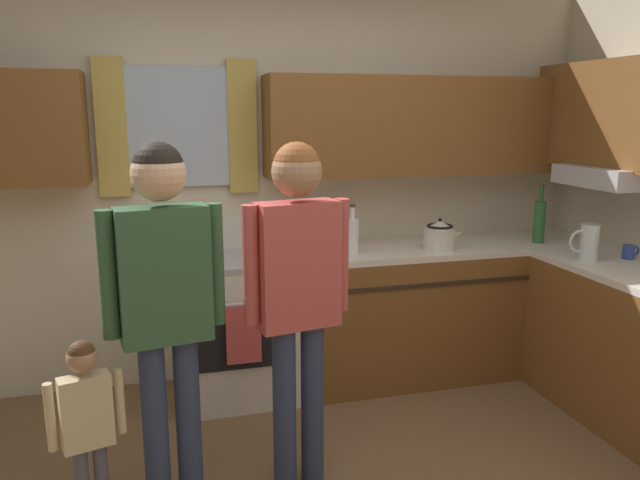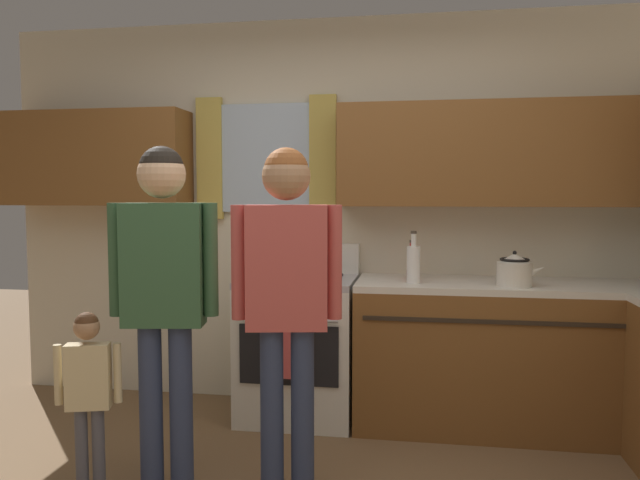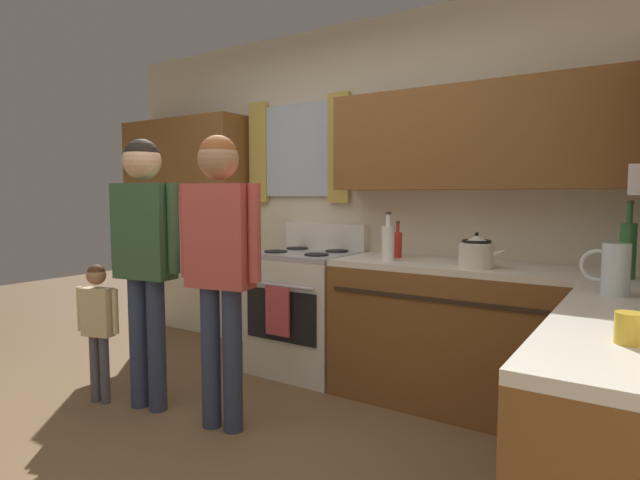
% 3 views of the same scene
% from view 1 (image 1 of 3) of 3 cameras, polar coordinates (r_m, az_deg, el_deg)
% --- Properties ---
extents(back_wall_unit, '(4.60, 0.42, 2.60)m').
position_cam_1_polar(back_wall_unit, '(3.99, -5.52, 7.19)').
color(back_wall_unit, beige).
rests_on(back_wall_unit, ground).
extents(kitchen_counter_run, '(2.10, 2.17, 0.90)m').
position_cam_1_polar(kitchen_counter_run, '(4.07, 18.46, -7.63)').
color(kitchen_counter_run, brown).
rests_on(kitchen_counter_run, ground).
extents(stove_oven, '(0.72, 0.67, 1.10)m').
position_cam_1_polar(stove_oven, '(3.89, -7.88, -7.76)').
color(stove_oven, silver).
rests_on(stove_oven, ground).
extents(bottle_sauce_red, '(0.06, 0.06, 0.25)m').
position_cam_1_polar(bottle_sauce_red, '(3.95, 2.06, 0.55)').
color(bottle_sauce_red, red).
rests_on(bottle_sauce_red, kitchen_counter_run).
extents(bottle_milk_white, '(0.08, 0.08, 0.31)m').
position_cam_1_polar(bottle_milk_white, '(3.78, 3.04, 0.46)').
color(bottle_milk_white, white).
rests_on(bottle_milk_white, kitchen_counter_run).
extents(bottle_wine_green, '(0.08, 0.08, 0.39)m').
position_cam_1_polar(bottle_wine_green, '(4.36, 19.86, 1.73)').
color(bottle_wine_green, '#2D6633').
rests_on(bottle_wine_green, kitchen_counter_run).
extents(mug_cobalt_blue, '(0.11, 0.07, 0.08)m').
position_cam_1_polar(mug_cobalt_blue, '(4.12, 26.98, -0.99)').
color(mug_cobalt_blue, '#2D479E').
rests_on(mug_cobalt_blue, kitchen_counter_run).
extents(stovetop_kettle, '(0.27, 0.20, 0.21)m').
position_cam_1_polar(stovetop_kettle, '(3.97, 11.16, 0.44)').
color(stovetop_kettle, silver).
rests_on(stovetop_kettle, kitchen_counter_run).
extents(water_pitcher, '(0.19, 0.11, 0.22)m').
position_cam_1_polar(water_pitcher, '(3.95, 23.81, -0.19)').
color(water_pitcher, silver).
rests_on(water_pitcher, kitchen_counter_run).
extents(adult_holding_child, '(0.51, 0.22, 1.65)m').
position_cam_1_polar(adult_holding_child, '(2.64, -14.34, -4.48)').
color(adult_holding_child, '#2D3856').
rests_on(adult_holding_child, ground).
extents(adult_in_plaid, '(0.50, 0.22, 1.64)m').
position_cam_1_polar(adult_in_plaid, '(2.74, -2.12, -3.60)').
color(adult_in_plaid, '#2D3856').
rests_on(adult_in_plaid, ground).
extents(small_child, '(0.29, 0.14, 0.89)m').
position_cam_1_polar(small_child, '(2.73, -21.00, -15.34)').
color(small_child, '#4C4C56').
rests_on(small_child, ground).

